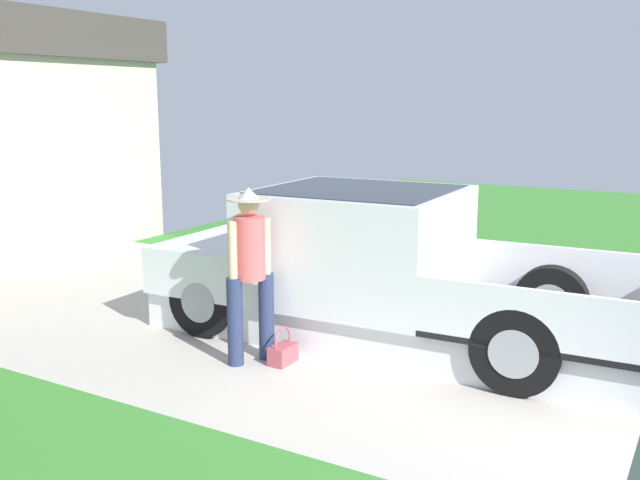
% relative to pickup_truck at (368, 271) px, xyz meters
% --- Properties ---
extents(pickup_truck, '(2.32, 5.60, 1.63)m').
position_rel_pickup_truck_xyz_m(pickup_truck, '(0.00, 0.00, 0.00)').
color(pickup_truck, white).
rests_on(pickup_truck, ground).
extents(person_with_hat, '(0.45, 0.43, 1.76)m').
position_rel_pickup_truck_xyz_m(person_with_hat, '(-1.34, 0.62, 0.25)').
color(person_with_hat, navy).
rests_on(person_with_hat, ground).
extents(handbag, '(0.31, 0.18, 0.38)m').
position_rel_pickup_truck_xyz_m(handbag, '(-1.23, 0.32, -0.61)').
color(handbag, '#B24C56').
rests_on(handbag, ground).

